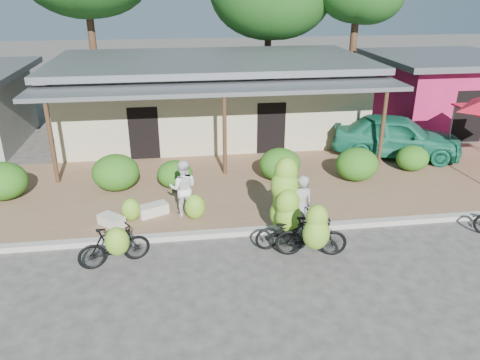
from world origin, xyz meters
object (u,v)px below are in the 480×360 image
object	(u,v)px
sack_far	(112,220)
bystander	(183,188)
bike_right	(313,234)
sack_near	(153,210)
teal_van	(397,136)
bike_left	(114,245)
bike_center	(288,211)
vendor	(301,206)

from	to	relation	value
sack_far	bystander	bearing A→B (deg)	10.14
bike_right	sack_far	size ratio (longest dim) A/B	2.43
sack_near	bystander	xyz separation A→B (m)	(0.89, -0.13, 0.67)
sack_near	teal_van	distance (m)	9.78
sack_near	bike_right	bearing A→B (deg)	-35.16
bystander	teal_van	distance (m)	8.99
bike_left	sack_far	world-z (taller)	bike_left
bike_center	sack_far	distance (m)	4.82
bike_center	bike_right	xyz separation A→B (m)	(0.40, -0.93, -0.19)
bike_center	teal_van	world-z (taller)	bike_center
bike_right	sack_near	world-z (taller)	bike_right
sack_near	vendor	xyz separation A→B (m)	(3.89, -1.59, 0.61)
bike_center	bike_left	bearing A→B (deg)	94.24
bike_right	sack_far	bearing A→B (deg)	74.18
sack_near	teal_van	world-z (taller)	teal_van
bike_right	sack_near	bearing A→B (deg)	63.36
sack_far	sack_near	bearing A→B (deg)	23.77
bike_right	teal_van	bearing A→B (deg)	-29.97
bike_left	bike_center	size ratio (longest dim) A/B	0.79
bike_right	bike_center	bearing A→B (deg)	31.86
vendor	bike_left	bearing A→B (deg)	3.82
bike_right	sack_far	world-z (taller)	bike_right
teal_van	bystander	bearing A→B (deg)	137.58
bike_left	sack_far	xyz separation A→B (m)	(-0.31, 1.91, -0.33)
bike_center	bystander	world-z (taller)	bike_center
teal_van	bike_right	bearing A→B (deg)	163.82
sack_near	vendor	size ratio (longest dim) A/B	0.48
teal_van	bike_left	bearing A→B (deg)	144.19
bike_right	sack_far	distance (m)	5.49
bike_left	sack_near	world-z (taller)	bike_left
sack_far	bystander	world-z (taller)	bystander
bike_right	sack_near	distance (m)	4.78
bike_right	sack_near	xyz separation A→B (m)	(-3.89, 2.74, -0.44)
bystander	vendor	bearing A→B (deg)	162.06
teal_van	sack_far	bearing A→B (deg)	134.82
vendor	teal_van	distance (m)	7.37
bike_left	teal_van	world-z (taller)	teal_van
bike_right	vendor	world-z (taller)	vendor
bike_left	sack_far	bearing A→B (deg)	-7.04
bike_left	teal_van	xyz separation A→B (m)	(9.81, 6.10, 0.33)
bike_left	teal_van	distance (m)	11.56
sack_far	bike_right	bearing A→B (deg)	-24.34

